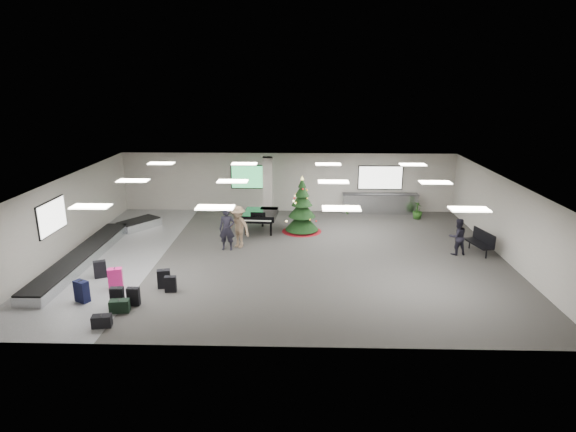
{
  "coord_description": "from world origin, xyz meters",
  "views": [
    {
      "loc": [
        0.73,
        -18.66,
        7.12
      ],
      "look_at": [
        0.18,
        1.0,
        1.43
      ],
      "focal_mm": 30.0,
      "sensor_mm": 36.0,
      "label": 1
    }
  ],
  "objects_px": {
    "traveler_b": "(238,227)",
    "baggage_carousel": "(95,250)",
    "traveler_bench": "(458,237)",
    "potted_plant_right": "(417,210)",
    "traveler_a": "(227,229)",
    "pink_suitcase": "(115,279)",
    "grand_piano": "(260,215)",
    "bench": "(481,241)",
    "service_counter": "(380,203)",
    "christmas_tree": "(302,213)",
    "potted_plant_left": "(348,206)"
  },
  "relations": [
    {
      "from": "traveler_a",
      "to": "potted_plant_right",
      "type": "relative_size",
      "value": 2.01
    },
    {
      "from": "baggage_carousel",
      "to": "service_counter",
      "type": "distance_m",
      "value": 14.5
    },
    {
      "from": "traveler_b",
      "to": "traveler_bench",
      "type": "height_order",
      "value": "traveler_b"
    },
    {
      "from": "pink_suitcase",
      "to": "potted_plant_left",
      "type": "height_order",
      "value": "potted_plant_left"
    },
    {
      "from": "grand_piano",
      "to": "traveler_bench",
      "type": "bearing_deg",
      "value": -15.33
    },
    {
      "from": "christmas_tree",
      "to": "potted_plant_right",
      "type": "bearing_deg",
      "value": 20.86
    },
    {
      "from": "pink_suitcase",
      "to": "grand_piano",
      "type": "distance_m",
      "value": 8.03
    },
    {
      "from": "traveler_b",
      "to": "potted_plant_right",
      "type": "height_order",
      "value": "traveler_b"
    },
    {
      "from": "bench",
      "to": "christmas_tree",
      "type": "bearing_deg",
      "value": 146.23
    },
    {
      "from": "baggage_carousel",
      "to": "traveler_bench",
      "type": "xyz_separation_m",
      "value": [
        15.05,
        0.45,
        0.56
      ]
    },
    {
      "from": "pink_suitcase",
      "to": "traveler_bench",
      "type": "bearing_deg",
      "value": 1.69
    },
    {
      "from": "baggage_carousel",
      "to": "grand_piano",
      "type": "bearing_deg",
      "value": 26.87
    },
    {
      "from": "service_counter",
      "to": "grand_piano",
      "type": "bearing_deg",
      "value": -151.49
    },
    {
      "from": "potted_plant_right",
      "to": "baggage_carousel",
      "type": "bearing_deg",
      "value": -158.76
    },
    {
      "from": "pink_suitcase",
      "to": "potted_plant_right",
      "type": "xyz_separation_m",
      "value": [
        12.51,
        8.98,
        0.09
      ]
    },
    {
      "from": "service_counter",
      "to": "christmas_tree",
      "type": "xyz_separation_m",
      "value": [
        -4.23,
        -3.34,
        0.38
      ]
    },
    {
      "from": "traveler_a",
      "to": "traveler_b",
      "type": "bearing_deg",
      "value": 38.59
    },
    {
      "from": "service_counter",
      "to": "traveler_b",
      "type": "height_order",
      "value": "traveler_b"
    },
    {
      "from": "pink_suitcase",
      "to": "christmas_tree",
      "type": "relative_size",
      "value": 0.28
    },
    {
      "from": "traveler_bench",
      "to": "potted_plant_left",
      "type": "height_order",
      "value": "traveler_bench"
    },
    {
      "from": "traveler_b",
      "to": "baggage_carousel",
      "type": "bearing_deg",
      "value": -136.58
    },
    {
      "from": "baggage_carousel",
      "to": "bench",
      "type": "distance_m",
      "value": 16.11
    },
    {
      "from": "baggage_carousel",
      "to": "pink_suitcase",
      "type": "height_order",
      "value": "pink_suitcase"
    },
    {
      "from": "bench",
      "to": "traveler_a",
      "type": "relative_size",
      "value": 0.87
    },
    {
      "from": "bench",
      "to": "pink_suitcase",
      "type": "bearing_deg",
      "value": -177.76
    },
    {
      "from": "traveler_a",
      "to": "traveler_b",
      "type": "xyz_separation_m",
      "value": [
        0.43,
        0.33,
        0.0
      ]
    },
    {
      "from": "baggage_carousel",
      "to": "traveler_bench",
      "type": "height_order",
      "value": "traveler_bench"
    },
    {
      "from": "christmas_tree",
      "to": "grand_piano",
      "type": "relative_size",
      "value": 1.32
    },
    {
      "from": "grand_piano",
      "to": "bench",
      "type": "xyz_separation_m",
      "value": [
        9.47,
        -2.75,
        -0.26
      ]
    },
    {
      "from": "potted_plant_left",
      "to": "potted_plant_right",
      "type": "bearing_deg",
      "value": -14.22
    },
    {
      "from": "traveler_a",
      "to": "bench",
      "type": "bearing_deg",
      "value": 0.0
    },
    {
      "from": "pink_suitcase",
      "to": "baggage_carousel",
      "type": "bearing_deg",
      "value": 108.41
    },
    {
      "from": "traveler_bench",
      "to": "service_counter",
      "type": "bearing_deg",
      "value": -83.15
    },
    {
      "from": "traveler_bench",
      "to": "potted_plant_right",
      "type": "bearing_deg",
      "value": -97.94
    },
    {
      "from": "bench",
      "to": "traveler_bench",
      "type": "relative_size",
      "value": 1.03
    },
    {
      "from": "pink_suitcase",
      "to": "grand_piano",
      "type": "xyz_separation_m",
      "value": [
        4.5,
        6.64,
        0.43
      ]
    },
    {
      "from": "baggage_carousel",
      "to": "service_counter",
      "type": "xyz_separation_m",
      "value": [
        12.84,
        6.73,
        0.33
      ]
    },
    {
      "from": "christmas_tree",
      "to": "traveler_a",
      "type": "bearing_deg",
      "value": -140.39
    },
    {
      "from": "traveler_a",
      "to": "traveler_bench",
      "type": "bearing_deg",
      "value": -1.01
    },
    {
      "from": "traveler_a",
      "to": "traveler_b",
      "type": "distance_m",
      "value": 0.54
    },
    {
      "from": "traveler_a",
      "to": "potted_plant_left",
      "type": "height_order",
      "value": "traveler_a"
    },
    {
      "from": "traveler_bench",
      "to": "baggage_carousel",
      "type": "bearing_deg",
      "value": -10.81
    },
    {
      "from": "grand_piano",
      "to": "traveler_b",
      "type": "distance_m",
      "value": 2.39
    },
    {
      "from": "pink_suitcase",
      "to": "grand_piano",
      "type": "relative_size",
      "value": 0.37
    },
    {
      "from": "traveler_b",
      "to": "potted_plant_right",
      "type": "relative_size",
      "value": 2.02
    },
    {
      "from": "pink_suitcase",
      "to": "potted_plant_right",
      "type": "height_order",
      "value": "potted_plant_right"
    },
    {
      "from": "potted_plant_left",
      "to": "service_counter",
      "type": "bearing_deg",
      "value": 4.91
    },
    {
      "from": "grand_piano",
      "to": "baggage_carousel",
      "type": "bearing_deg",
      "value": -149.43
    },
    {
      "from": "grand_piano",
      "to": "bench",
      "type": "relative_size",
      "value": 1.28
    },
    {
      "from": "pink_suitcase",
      "to": "traveler_bench",
      "type": "height_order",
      "value": "traveler_bench"
    }
  ]
}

